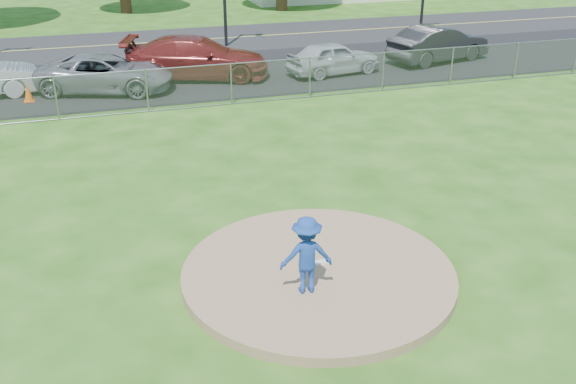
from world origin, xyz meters
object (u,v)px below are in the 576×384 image
at_px(pitcher, 306,255).
at_px(parked_car_charcoal, 438,44).
at_px(parked_car_gray, 106,73).
at_px(parked_car_darkred, 197,58).
at_px(parked_car_pearl, 334,58).
at_px(traffic_cone, 28,93).

xyz_separation_m(pitcher, parked_car_charcoal, (11.99, 16.38, -0.14)).
bearing_deg(parked_car_gray, parked_car_darkred, -56.28).
bearing_deg(parked_car_pearl, parked_car_gray, 79.55).
bearing_deg(parked_car_gray, parked_car_charcoal, -68.41).
bearing_deg(parked_car_gray, parked_car_pearl, -71.43).
height_order(parked_car_darkred, parked_car_pearl, parked_car_darkred).
relative_size(pitcher, parked_car_charcoal, 0.31).
relative_size(pitcher, parked_car_pearl, 0.37).
distance_m(pitcher, parked_car_charcoal, 20.30).
height_order(traffic_cone, parked_car_pearl, parked_car_pearl).
xyz_separation_m(parked_car_gray, parked_car_pearl, (9.36, -0.08, -0.02)).
height_order(traffic_cone, parked_car_charcoal, parked_car_charcoal).
xyz_separation_m(pitcher, parked_car_gray, (-2.77, 15.73, -0.24)).
height_order(parked_car_gray, parked_car_pearl, parked_car_gray).
bearing_deg(traffic_cone, parked_car_pearl, 1.97).
bearing_deg(pitcher, parked_car_pearl, -105.67).
distance_m(parked_car_gray, parked_car_pearl, 9.36).
relative_size(parked_car_gray, parked_car_pearl, 1.26).
relative_size(traffic_cone, parked_car_charcoal, 0.14).
xyz_separation_m(parked_car_gray, parked_car_darkred, (3.72, 0.97, 0.15)).
relative_size(parked_car_gray, parked_car_charcoal, 1.04).
height_order(parked_car_gray, parked_car_charcoal, parked_car_charcoal).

